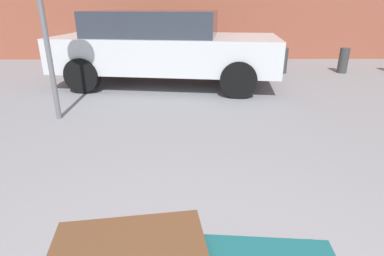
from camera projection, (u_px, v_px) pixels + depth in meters
parked_car at (164, 46)px, 6.19m from camera, size 4.50×2.36×1.42m
bollard_kerb_near at (283, 61)px, 7.38m from camera, size 0.22×0.22×0.58m
bollard_kerb_mid at (343, 61)px, 7.40m from camera, size 0.22×0.22×0.58m
no_parking_sign at (40, 0)px, 3.93m from camera, size 0.50×0.10×2.59m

